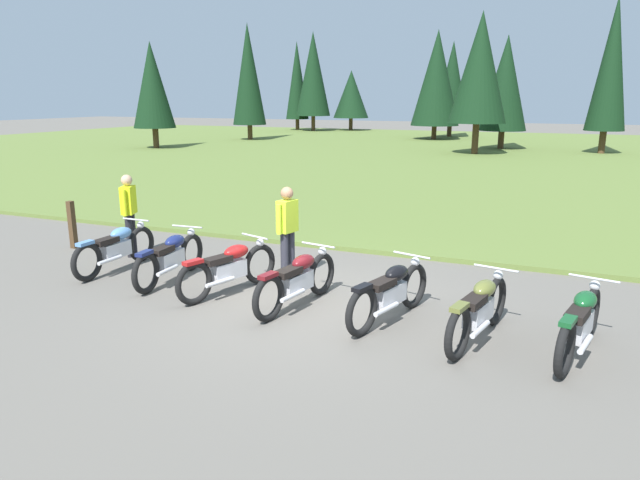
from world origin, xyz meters
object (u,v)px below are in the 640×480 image
Objects in this scene: motorcycle_olive at (479,309)px; motorcycle_sky_blue at (116,248)px; trail_marker_post at (72,225)px; motorcycle_british_green at (580,323)px; rider_with_back_turned at (287,228)px; motorcycle_red at (229,268)px; motorcycle_black at (390,292)px; motorcycle_maroon at (297,280)px; motorcycle_navy at (170,257)px; rider_in_hivis_vest at (129,210)px.

motorcycle_sky_blue is at bearing 174.47° from motorcycle_olive.
motorcycle_olive is 2.03× the size of trail_marker_post.
rider_with_back_turned reaches higher than motorcycle_british_green.
rider_with_back_turned is 1.63× the size of trail_marker_post.
motorcycle_olive is 1.24× the size of rider_with_back_turned.
motorcycle_red is 0.99× the size of motorcycle_black.
rider_with_back_turned reaches higher than trail_marker_post.
motorcycle_red is 1.31m from motorcycle_maroon.
motorcycle_navy is 1.26× the size of rider_with_back_turned.
motorcycle_black is 2.53m from rider_with_back_turned.
rider_with_back_turned reaches higher than motorcycle_black.
trail_marker_post is (-4.65, 1.23, 0.07)m from motorcycle_red.
motorcycle_red is 4.81m from trail_marker_post.
motorcycle_maroon is at bearing -6.17° from motorcycle_sky_blue.
motorcycle_black is at bearing 0.00° from motorcycle_maroon.
rider_with_back_turned is (0.58, 1.01, 0.51)m from motorcycle_red.
motorcycle_red is at bearing -119.74° from rider_with_back_turned.
motorcycle_navy is (1.33, -0.13, 0.00)m from motorcycle_sky_blue.
motorcycle_black and motorcycle_olive have the same top height.
motorcycle_black is (5.41, -0.43, 0.00)m from motorcycle_sky_blue.
motorcycle_sky_blue is 1.02× the size of motorcycle_british_green.
motorcycle_british_green is at bearing -8.94° from trail_marker_post.
motorcycle_olive is at bearing -179.01° from motorcycle_british_green.
trail_marker_post reaches higher than motorcycle_british_green.
motorcycle_red is 0.97× the size of motorcycle_maroon.
motorcycle_maroon is (1.30, -0.14, 0.00)m from motorcycle_red.
motorcycle_red is at bearing -14.76° from trail_marker_post.
motorcycle_british_green is (6.58, -0.50, 0.00)m from motorcycle_navy.
motorcycle_olive is (1.28, -0.22, 0.00)m from motorcycle_black.
rider_with_back_turned is (3.21, 0.72, 0.51)m from motorcycle_sky_blue.
motorcycle_navy is 2.06× the size of trail_marker_post.
motorcycle_black is at bearing -10.39° from trail_marker_post.
rider_with_back_turned is (1.88, 0.85, 0.51)m from motorcycle_navy.
trail_marker_post is (-5.23, 0.21, -0.44)m from rider_with_back_turned.
motorcycle_red is at bearing 174.95° from motorcycle_olive.
rider_in_hivis_vest is (-4.37, 1.35, 0.51)m from motorcycle_maroon.
motorcycle_navy is 6.60m from motorcycle_british_green.
trail_marker_post reaches higher than motorcycle_black.
motorcycle_black is at bearing -13.01° from rider_in_hivis_vest.
motorcycle_navy is 2.12m from rider_in_hivis_vest.
motorcycle_black is 2.51m from motorcycle_british_green.
rider_in_hivis_vest reaches higher than motorcycle_black.
motorcycle_navy is 1.26× the size of rider_in_hivis_vest.
motorcycle_sky_blue is 1.34m from motorcycle_navy.
motorcycle_maroon is 1.48m from motorcycle_black.
motorcycle_maroon is at bearing 177.11° from motorcycle_british_green.
motorcycle_red is at bearing -6.26° from motorcycle_sky_blue.
motorcycle_maroon is 1.01× the size of motorcycle_olive.
motorcycle_sky_blue is 1.14m from rider_in_hivis_vest.
motorcycle_black is at bearing 170.16° from motorcycle_olive.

